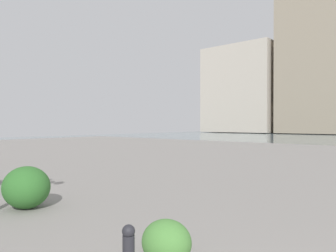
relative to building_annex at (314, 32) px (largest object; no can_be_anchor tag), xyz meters
name	(u,v)px	position (x,y,z in m)	size (l,w,h in m)	color
building_annex	(314,32)	(0.00, 0.00, 0.00)	(10.90, 12.20, 40.64)	gray
building_highrise	(245,90)	(14.07, 0.67, -10.22)	(15.25, 12.14, 18.13)	#B2A899
shrub_round	(167,242)	(-15.56, 61.25, -19.01)	(0.65, 0.58, 0.55)	#477F38
shrub_wide	(26,187)	(-11.67, 61.16, -18.85)	(1.02, 0.91, 0.86)	#2D6628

